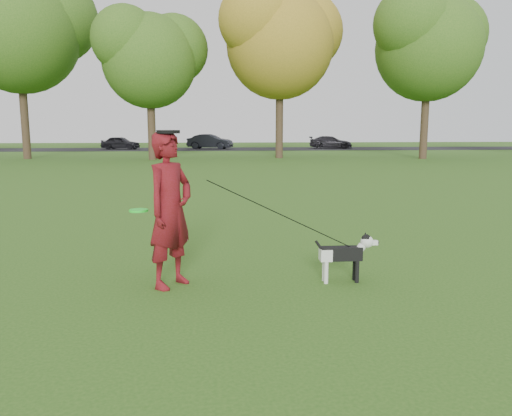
{
  "coord_description": "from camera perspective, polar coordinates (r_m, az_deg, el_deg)",
  "views": [
    {
      "loc": [
        -0.24,
        -5.77,
        1.98
      ],
      "look_at": [
        0.3,
        0.56,
        0.95
      ],
      "focal_mm": 35.0,
      "sensor_mm": 36.0,
      "label": 1
    }
  ],
  "objects": [
    {
      "name": "ground",
      "position": [
        6.11,
        -2.39,
        -9.72
      ],
      "size": [
        120.0,
        120.0,
        0.0
      ],
      "primitive_type": "plane",
      "color": "#285116",
      "rests_on": "ground"
    },
    {
      "name": "road",
      "position": [
        45.81,
        -4.56,
        6.73
      ],
      "size": [
        120.0,
        7.0,
        0.02
      ],
      "primitive_type": "cube",
      "color": "black",
      "rests_on": "ground"
    },
    {
      "name": "man",
      "position": [
        6.25,
        -9.77,
        -0.22
      ],
      "size": [
        0.8,
        0.84,
        1.94
      ],
      "primitive_type": "imported",
      "rotation": [
        0.0,
        0.0,
        0.93
      ],
      "color": "#5D0F0D",
      "rests_on": "ground"
    },
    {
      "name": "dog",
      "position": [
        6.54,
        10.24,
        -5.0
      ],
      "size": [
        0.84,
        0.17,
        0.64
      ],
      "color": "black",
      "rests_on": "ground"
    },
    {
      "name": "car_left",
      "position": [
        46.54,
        -15.22,
        7.2
      ],
      "size": [
        3.61,
        2.14,
        1.15
      ],
      "primitive_type": "imported",
      "rotation": [
        0.0,
        0.0,
        1.33
      ],
      "color": "black",
      "rests_on": "road"
    },
    {
      "name": "car_mid",
      "position": [
        45.79,
        -5.28,
        7.57
      ],
      "size": [
        4.28,
        2.46,
        1.33
      ],
      "primitive_type": "imported",
      "rotation": [
        0.0,
        0.0,
        1.29
      ],
      "color": "black",
      "rests_on": "road"
    },
    {
      "name": "car_right",
      "position": [
        47.05,
        8.52,
        7.43
      ],
      "size": [
        4.13,
        2.16,
        1.14
      ],
      "primitive_type": "imported",
      "rotation": [
        0.0,
        0.0,
        1.42
      ],
      "color": "#242228",
      "rests_on": "road"
    },
    {
      "name": "man_held_items",
      "position": [
        6.24,
        2.2,
        -0.43
      ],
      "size": [
        2.84,
        0.32,
        1.52
      ],
      "color": "#1FF92C",
      "rests_on": "ground"
    },
    {
      "name": "tree_row",
      "position": [
        32.32,
        -7.27,
        18.82
      ],
      "size": [
        51.74,
        8.86,
        12.01
      ],
      "color": "#38281C",
      "rests_on": "ground"
    }
  ]
}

